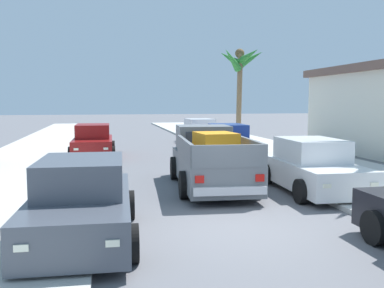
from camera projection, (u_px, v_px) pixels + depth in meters
ground_plane at (237, 228)px, 8.76m from camera, size 160.00×160.00×0.00m
sidewalk_left at (41, 158)px, 19.33m from camera, size 5.26×60.00×0.12m
sidewalk_right at (268, 152)px, 21.56m from camera, size 5.26×60.00×0.12m
curb_left at (69, 157)px, 19.58m from camera, size 0.16×60.00×0.10m
curb_right at (245, 153)px, 21.32m from camera, size 0.16×60.00×0.10m
pickup_truck at (210, 160)px, 13.00m from camera, size 2.49×5.34×1.80m
car_left_near at (93, 142)px, 20.04m from camera, size 2.08×4.28×1.54m
car_right_near at (200, 132)px, 26.54m from camera, size 2.15×4.31×1.54m
car_left_mid at (82, 202)px, 7.98m from camera, size 2.16×4.32×1.54m
car_right_mid at (228, 142)px, 20.15m from camera, size 2.17×4.32×1.54m
car_left_far at (312, 167)px, 12.25m from camera, size 2.15×4.31×1.54m
palm_tree_right_mid at (240, 66)px, 30.01m from camera, size 3.47×3.78×6.38m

